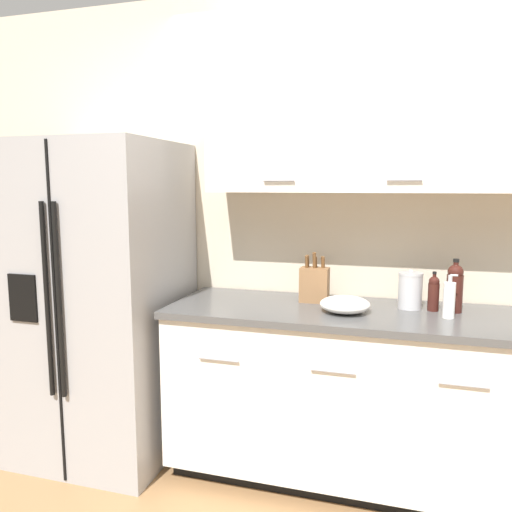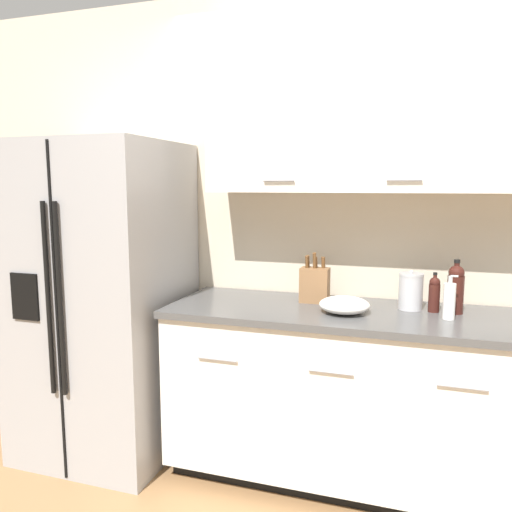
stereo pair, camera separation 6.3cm
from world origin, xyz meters
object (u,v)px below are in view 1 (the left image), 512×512
(soap_dispenser, at_px, (449,300))
(mixing_bowl, at_px, (345,304))
(knife_block, at_px, (314,284))
(steel_canister, at_px, (410,290))
(refrigerator, at_px, (102,301))
(oil_bottle, at_px, (434,293))
(wine_bottle, at_px, (455,287))

(soap_dispenser, bearing_deg, mixing_bowl, -175.82)
(knife_block, distance_m, steel_canister, 0.49)
(soap_dispenser, bearing_deg, steel_canister, 140.64)
(refrigerator, xyz_separation_m, steel_canister, (1.67, 0.19, 0.12))
(refrigerator, distance_m, steel_canister, 1.68)
(refrigerator, bearing_deg, knife_block, 8.99)
(oil_bottle, bearing_deg, knife_block, 177.84)
(knife_block, height_order, wine_bottle, knife_block)
(oil_bottle, xyz_separation_m, mixing_bowl, (-0.41, -0.15, -0.05))
(wine_bottle, bearing_deg, oil_bottle, -177.20)
(wine_bottle, height_order, soap_dispenser, wine_bottle)
(wine_bottle, bearing_deg, knife_block, 178.53)
(oil_bottle, bearing_deg, mixing_bowl, -159.61)
(steel_canister, relative_size, mixing_bowl, 0.81)
(wine_bottle, distance_m, soap_dispenser, 0.13)
(refrigerator, bearing_deg, soap_dispenser, 1.40)
(soap_dispenser, height_order, oil_bottle, soap_dispenser)
(steel_canister, bearing_deg, soap_dispenser, -39.36)
(wine_bottle, xyz_separation_m, steel_canister, (-0.21, 0.02, -0.03))
(mixing_bowl, bearing_deg, oil_bottle, 20.39)
(refrigerator, xyz_separation_m, wine_bottle, (1.87, 0.17, 0.15))
(refrigerator, height_order, wine_bottle, refrigerator)
(steel_canister, xyz_separation_m, mixing_bowl, (-0.30, -0.18, -0.05))
(oil_bottle, relative_size, steel_canister, 0.99)
(steel_canister, bearing_deg, oil_bottle, -11.58)
(refrigerator, relative_size, wine_bottle, 6.68)
(wine_bottle, xyz_separation_m, mixing_bowl, (-0.51, -0.16, -0.08))
(wine_bottle, relative_size, steel_canister, 1.33)
(knife_block, height_order, mixing_bowl, knife_block)
(refrigerator, relative_size, knife_block, 6.53)
(refrigerator, distance_m, oil_bottle, 1.79)
(refrigerator, xyz_separation_m, soap_dispenser, (1.84, 0.05, 0.12))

